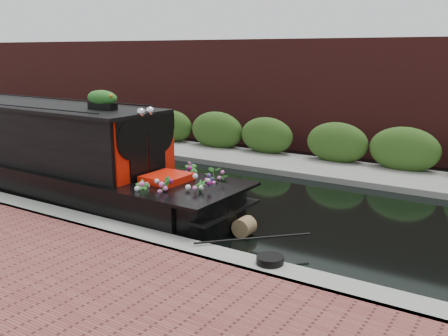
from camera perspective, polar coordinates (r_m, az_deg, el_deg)
The scene contains 8 objects.
ground at distance 13.00m, azimuth -5.01°, elevation -2.81°, with size 80.00×80.00×0.00m, color black.
near_bank_coping at distance 10.71m, azimuth -15.90°, elevation -6.84°, with size 40.00×0.60×0.50m, color gray.
far_bank_path at distance 16.41m, azimuth 3.95°, elevation 0.62°, with size 40.00×2.40×0.34m, color gray.
far_hedge at distance 17.19m, azimuth 5.40°, elevation 1.18°, with size 40.00×1.10×2.80m, color #2E4F1A.
far_brick_wall at distance 19.05m, azimuth 8.30°, elevation 2.29°, with size 40.00×1.00×8.00m, color #4D1B1A.
narrowboat at distance 14.31m, azimuth -21.85°, elevation 1.39°, with size 12.61×2.45×2.95m.
rope_fender at distance 9.95m, azimuth 2.33°, elevation -6.72°, with size 0.38×0.38×0.36m, color brown.
coiled_mooring_rope at distance 8.19m, azimuth 5.28°, elevation -10.41°, with size 0.45×0.45×0.12m, color black.
Camera 1 is at (7.66, -9.86, 3.60)m, focal length 40.00 mm.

